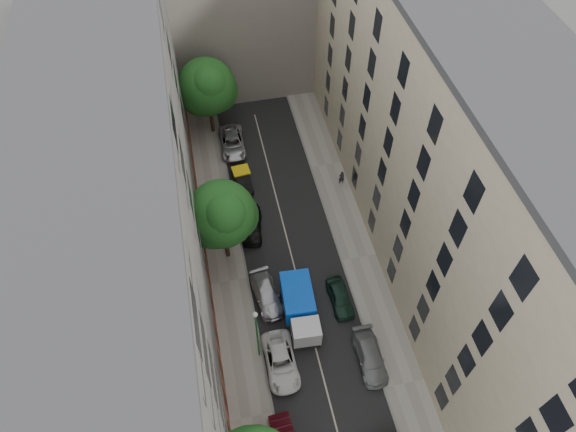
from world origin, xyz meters
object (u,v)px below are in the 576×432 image
object	(u,v)px
car_left_6	(232,143)
tree_mid	(223,216)
car_left_4	(252,225)
lamp_post	(257,331)
car_right_2	(340,297)
car_left_5	(242,178)
tarp_truck	(300,308)
car_right_1	(370,357)
car_left_3	(267,295)
tree_far	(208,89)
car_left_2	(281,362)
pedestrian	(341,177)

from	to	relation	value
car_left_6	tree_mid	xyz separation A→B (m)	(-2.17, -12.92, 4.86)
car_left_4	lamp_post	bearing A→B (deg)	-87.54
car_right_2	car_left_6	bearing A→B (deg)	105.77
car_left_5	tarp_truck	bearing A→B (deg)	-86.94
car_right_1	tree_mid	world-z (taller)	tree_mid
car_left_4	tree_mid	distance (m)	5.89
car_left_3	car_left_5	world-z (taller)	car_left_5
car_left_4	car_right_1	distance (m)	15.03
car_left_6	car_right_2	world-z (taller)	car_left_6
tarp_truck	tree_far	world-z (taller)	tree_far
car_left_4	car_left_5	distance (m)	5.69
tarp_truck	tree_far	xyz separation A→B (m)	(-3.90, 22.24, 4.11)
car_left_3	car_right_2	size ratio (longest dim) A/B	1.19
tree_far	tarp_truck	bearing A→B (deg)	-80.04
car_left_6	car_left_2	bearing A→B (deg)	-87.44
car_left_2	tree_far	bearing A→B (deg)	93.72
car_left_3	car_right_1	size ratio (longest dim) A/B	1.00
car_left_2	car_left_6	bearing A→B (deg)	90.36
car_right_2	tree_far	size ratio (longest dim) A/B	0.46
tarp_truck	car_right_2	size ratio (longest dim) A/B	1.50
tarp_truck	car_left_2	size ratio (longest dim) A/B	1.18
car_left_2	lamp_post	bearing A→B (deg)	142.29
tree_mid	lamp_post	bearing A→B (deg)	-84.13
car_left_6	tree_far	world-z (taller)	tree_far
car_left_3	pedestrian	bearing A→B (deg)	42.89
car_left_2	car_right_2	size ratio (longest dim) A/B	1.27
car_left_3	pedestrian	world-z (taller)	pedestrian
car_left_3	tree_far	distance (m)	20.84
car_right_1	car_left_5	bearing A→B (deg)	109.44
pedestrian	car_right_1	bearing A→B (deg)	78.07
car_left_5	car_left_6	bearing A→B (deg)	86.58
car_left_2	car_right_2	xyz separation A→B (m)	(5.60, 4.18, -0.02)
car_left_2	car_left_3	bearing A→B (deg)	89.94
pedestrian	car_left_5	bearing A→B (deg)	-15.97
tarp_truck	lamp_post	bearing A→B (deg)	-142.08
lamp_post	car_right_1	bearing A→B (deg)	-14.93
tarp_truck	tree_far	distance (m)	22.95
car_left_2	car_left_5	bearing A→B (deg)	89.94
pedestrian	car_left_6	bearing A→B (deg)	-39.86
car_right_2	tree_mid	bearing A→B (deg)	141.62
tree_mid	car_left_4	bearing A→B (deg)	45.56
car_right_1	lamp_post	world-z (taller)	lamp_post
car_left_3	lamp_post	bearing A→B (deg)	-113.71
tree_mid	tree_far	bearing A→B (deg)	87.67
car_left_2	car_right_1	size ratio (longest dim) A/B	1.07
tree_mid	lamp_post	distance (m)	9.29
car_left_5	tree_mid	xyz separation A→B (m)	(-2.34, -8.08, 4.91)
car_left_4	car_right_2	xyz separation A→B (m)	(5.60, -8.42, -0.08)
tree_mid	car_left_5	bearing A→B (deg)	73.85
car_left_3	tree_far	world-z (taller)	tree_far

